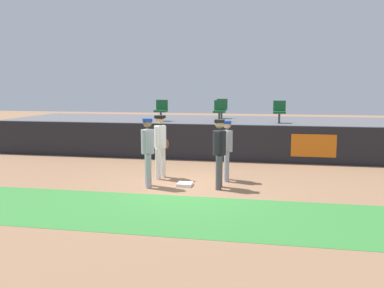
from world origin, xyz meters
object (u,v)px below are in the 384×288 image
at_px(player_umpire, 219,149).
at_px(seat_front_center, 220,110).
at_px(seat_front_left, 161,109).
at_px(player_runner_visitor, 148,147).
at_px(first_base, 185,184).
at_px(player_fielder_home, 161,142).
at_px(player_coach_visitor, 227,146).
at_px(seat_back_center, 222,107).
at_px(seat_front_right, 279,110).

height_order(player_umpire, seat_front_center, seat_front_center).
bearing_deg(seat_front_left, player_runner_visitor, -78.36).
height_order(first_base, player_fielder_home, player_fielder_home).
xyz_separation_m(player_runner_visitor, seat_front_left, (-1.18, 5.71, 0.69)).
xyz_separation_m(player_coach_visitor, seat_front_left, (-3.14, 4.58, 0.76)).
distance_m(player_fielder_home, player_runner_visitor, 1.08).
xyz_separation_m(first_base, player_umpire, (0.94, -0.10, 1.01)).
relative_size(player_umpire, seat_back_center, 2.16).
bearing_deg(player_runner_visitor, seat_back_center, 150.83).
bearing_deg(seat_front_left, seat_back_center, 39.09).
bearing_deg(seat_front_left, first_base, -68.70).
height_order(player_coach_visitor, seat_front_center, seat_front_center).
relative_size(player_fielder_home, seat_front_right, 2.18).
bearing_deg(player_fielder_home, player_coach_visitor, 102.40).
xyz_separation_m(player_coach_visitor, seat_front_center, (-0.80, 4.58, 0.76)).
relative_size(first_base, seat_front_left, 0.48).
distance_m(first_base, seat_front_center, 5.69).
xyz_separation_m(player_fielder_home, player_runner_visitor, (-0.05, -1.08, 0.00)).
distance_m(player_fielder_home, seat_front_center, 4.81).
xyz_separation_m(player_runner_visitor, player_coach_visitor, (1.97, 1.13, -0.07)).
bearing_deg(first_base, player_fielder_home, 138.09).
bearing_deg(first_base, seat_front_left, 111.30).
distance_m(first_base, player_umpire, 1.38).
relative_size(first_base, seat_front_center, 0.48).
distance_m(player_runner_visitor, seat_back_center, 7.62).
distance_m(player_umpire, seat_front_center, 5.62).
bearing_deg(player_fielder_home, seat_back_center, -177.89).
bearing_deg(player_runner_visitor, seat_front_center, 147.12).
bearing_deg(seat_front_left, player_fielder_home, -75.13).
relative_size(first_base, seat_back_center, 0.48).
xyz_separation_m(player_coach_visitor, seat_back_center, (-0.93, 6.38, 0.76)).
distance_m(player_coach_visitor, seat_front_right, 4.87).
xyz_separation_m(player_runner_visitor, seat_back_center, (1.04, 7.51, 0.69)).
bearing_deg(seat_back_center, player_fielder_home, -98.72).
bearing_deg(seat_front_center, seat_front_left, 179.99).
distance_m(player_umpire, seat_front_right, 5.79).
bearing_deg(player_coach_visitor, seat_front_left, -152.88).
bearing_deg(player_umpire, player_runner_visitor, -86.69).
relative_size(first_base, seat_front_right, 0.48).
bearing_deg(player_umpire, seat_front_right, 161.74).
bearing_deg(first_base, seat_front_center, 87.56).
distance_m(seat_front_right, seat_front_left, 4.63).
relative_size(player_fielder_home, player_runner_visitor, 1.00).
bearing_deg(seat_front_right, seat_back_center, 143.29).
distance_m(seat_front_center, seat_front_right, 2.28).
bearing_deg(seat_front_center, player_fielder_home, -103.57).
relative_size(player_runner_visitor, seat_back_center, 2.17).
distance_m(player_fielder_home, player_coach_visitor, 1.92).
bearing_deg(seat_front_center, player_umpire, -82.73).
xyz_separation_m(seat_front_center, seat_front_left, (-2.35, 0.00, 0.00)).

